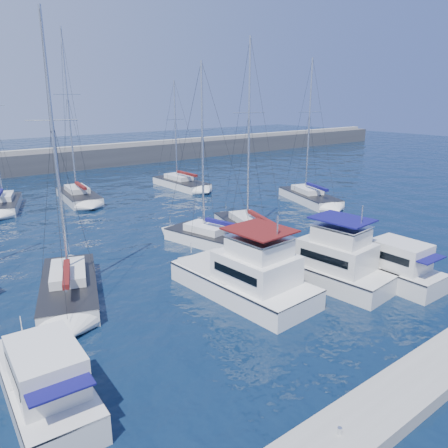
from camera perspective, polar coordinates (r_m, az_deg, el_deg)
ground at (r=27.96m, az=6.87°, el=-7.44°), size 220.00×220.00×0.00m
breakwater at (r=73.00m, az=-23.36°, el=7.09°), size 160.00×6.00×4.45m
dock_cleat_near_port at (r=16.26m, az=14.86°, el=-24.64°), size 0.16×0.16×0.25m
motor_yacht_port_outer at (r=18.56m, az=-22.27°, el=-18.75°), size 3.04×7.21×3.20m
motor_yacht_port_inner at (r=25.46m, az=3.10°, el=-7.03°), size 4.51×9.23×4.69m
motor_yacht_stbd_inner at (r=28.12m, az=13.21°, el=-5.13°), size 4.15×9.20×4.69m
motor_yacht_stbd_outer at (r=29.18m, az=20.87°, el=-5.41°), size 2.78×6.82×3.20m
sailboat_mid_b at (r=27.27m, az=-19.57°, el=-7.74°), size 5.75×9.03×16.03m
sailboat_mid_c at (r=34.30m, az=-1.77°, el=-1.80°), size 4.65×7.97×14.01m
sailboat_mid_d at (r=36.44m, az=3.68°, el=-0.73°), size 5.72×10.19×15.96m
sailboat_mid_e at (r=48.91m, az=11.06°, el=3.47°), size 5.61×9.25×15.32m
sailboat_back_a at (r=50.22m, az=-26.91°, el=2.34°), size 5.34×8.28×16.55m
sailboat_back_b at (r=51.08m, az=-18.46°, el=3.52°), size 4.10×8.81×18.34m
sailboat_back_c at (r=55.95m, az=-5.66°, el=5.30°), size 3.20×9.03×13.38m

